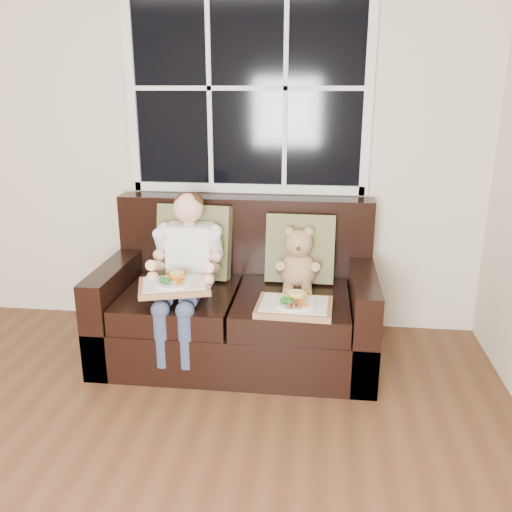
# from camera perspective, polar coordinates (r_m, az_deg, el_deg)

# --- Properties ---
(window_back) EXTENTS (1.62, 0.04, 1.37)m
(window_back) POSITION_cam_1_polar(r_m,az_deg,el_deg) (3.68, -0.92, 17.25)
(window_back) COLOR black
(window_back) RESTS_ON room_walls
(loveseat) EXTENTS (1.70, 0.92, 0.96)m
(loveseat) POSITION_cam_1_polar(r_m,az_deg,el_deg) (3.50, -1.83, -5.32)
(loveseat) COLOR black
(loveseat) RESTS_ON ground
(pillow_left) EXTENTS (0.49, 0.25, 0.49)m
(pillow_left) POSITION_cam_1_polar(r_m,az_deg,el_deg) (3.58, -6.51, 1.53)
(pillow_left) COLOR brown
(pillow_left) RESTS_ON loveseat
(pillow_right) EXTENTS (0.44, 0.21, 0.45)m
(pillow_right) POSITION_cam_1_polar(r_m,az_deg,el_deg) (3.49, 4.67, 0.81)
(pillow_right) COLOR brown
(pillow_right) RESTS_ON loveseat
(child) EXTENTS (0.41, 0.60, 0.92)m
(child) POSITION_cam_1_polar(r_m,az_deg,el_deg) (3.33, -7.33, -0.34)
(child) COLOR silver
(child) RESTS_ON loveseat
(teddy_bear) EXTENTS (0.24, 0.30, 0.41)m
(teddy_bear) POSITION_cam_1_polar(r_m,az_deg,el_deg) (3.38, 4.43, -0.72)
(teddy_bear) COLOR #A17E55
(teddy_bear) RESTS_ON loveseat
(tray_left) EXTENTS (0.47, 0.41, 0.09)m
(tray_left) POSITION_cam_1_polar(r_m,az_deg,el_deg) (3.16, -8.61, -2.97)
(tray_left) COLOR #8D633F
(tray_left) RESTS_ON child
(tray_right) EXTENTS (0.44, 0.34, 0.10)m
(tray_right) POSITION_cam_1_polar(r_m,az_deg,el_deg) (3.09, 4.05, -5.18)
(tray_right) COLOR #8D633F
(tray_right) RESTS_ON loveseat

